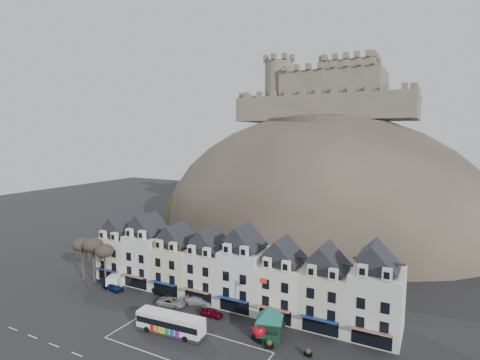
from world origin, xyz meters
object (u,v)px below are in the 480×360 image
(bus_shelter, at_px, (270,313))
(car_navy, at_px, (114,287))
(car_maroon, at_px, (212,313))
(car_black, at_px, (163,292))
(car_charcoal, at_px, (274,319))
(car_silver, at_px, (171,302))
(red_buoy, at_px, (259,332))
(white_van, at_px, (117,279))
(flagpole, at_px, (260,300))
(car_white, at_px, (199,301))
(bus, at_px, (170,323))

(bus_shelter, distance_m, car_navy, 31.21)
(car_maroon, bearing_deg, car_black, 73.88)
(bus_shelter, relative_size, car_charcoal, 1.79)
(bus_shelter, distance_m, car_charcoal, 5.00)
(bus_shelter, bearing_deg, car_silver, 159.78)
(red_buoy, relative_size, white_van, 0.41)
(bus_shelter, distance_m, flagpole, 2.35)
(car_navy, relative_size, car_maroon, 1.10)
(car_silver, bearing_deg, car_white, -69.88)
(white_van, height_order, car_maroon, white_van)
(red_buoy, height_order, car_navy, red_buoy)
(red_buoy, distance_m, car_silver, 17.18)
(flagpole, xyz_separation_m, car_black, (-19.97, 3.10, -3.98))
(bus_shelter, bearing_deg, car_white, 148.91)
(car_black, height_order, car_charcoal, car_black)
(car_silver, distance_m, car_maroon, 7.77)
(bus, relative_size, car_silver, 2.20)
(flagpole, xyz_separation_m, car_charcoal, (0.86, 3.10, -4.03))
(car_maroon, relative_size, car_charcoal, 0.93)
(flagpole, xyz_separation_m, car_navy, (-29.14, 0.65, -4.00))
(bus, height_order, bus_shelter, bus_shelter)
(car_silver, height_order, car_charcoal, car_silver)
(flagpole, distance_m, car_maroon, 9.30)
(red_buoy, xyz_separation_m, car_maroon, (-9.20, 2.60, -0.52))
(red_buoy, distance_m, car_maroon, 9.58)
(bus_shelter, relative_size, car_silver, 1.49)
(bus, xyz_separation_m, white_van, (-19.53, 8.95, -0.45))
(car_maroon, bearing_deg, car_silver, 86.01)
(car_charcoal, bearing_deg, car_maroon, 117.94)
(car_charcoal, bearing_deg, car_black, 102.73)
(bus_shelter, height_order, car_charcoal, bus_shelter)
(car_navy, xyz_separation_m, car_maroon, (20.80, -0.05, -0.06))
(bus, bearing_deg, bus_shelter, 19.07)
(car_navy, bearing_deg, flagpole, -87.40)
(car_charcoal, bearing_deg, bus, 141.56)
(car_charcoal, bearing_deg, flagpole, 177.25)
(car_silver, relative_size, car_charcoal, 1.20)
(car_silver, bearing_deg, car_maroon, -103.53)
(car_navy, bearing_deg, car_silver, -86.35)
(red_buoy, height_order, car_maroon, red_buoy)
(white_van, height_order, car_charcoal, white_van)
(red_buoy, bearing_deg, car_charcoal, 90.00)
(car_navy, distance_m, car_maroon, 20.80)
(car_silver, relative_size, car_white, 1.00)
(bus_shelter, bearing_deg, flagpole, 140.66)
(bus, relative_size, car_charcoal, 2.65)
(flagpole, height_order, car_silver, flagpole)
(bus_shelter, relative_size, red_buoy, 3.14)
(bus_shelter, height_order, car_black, bus_shelter)
(car_maroon, xyz_separation_m, car_charcoal, (9.20, 2.50, 0.03))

